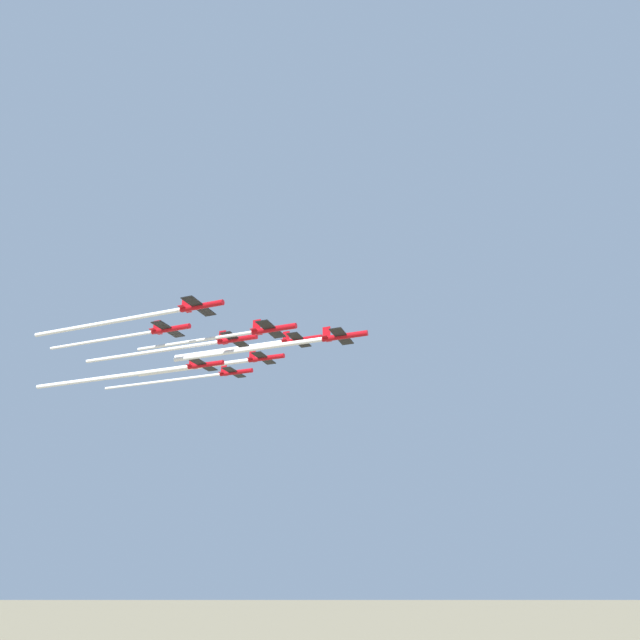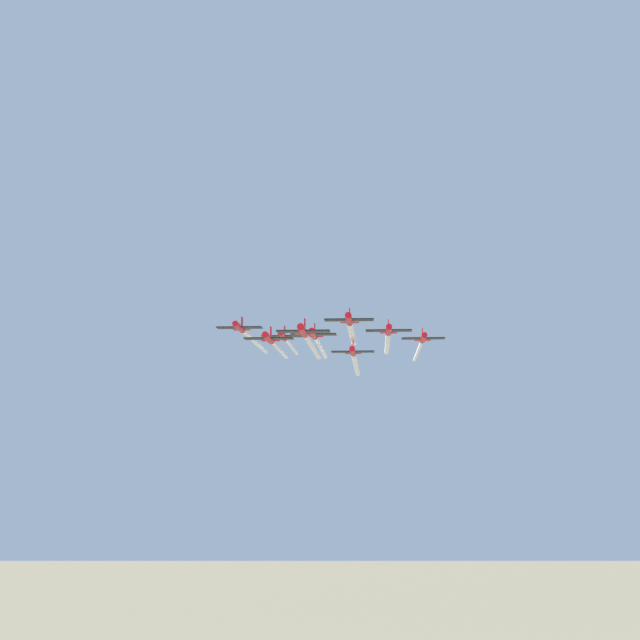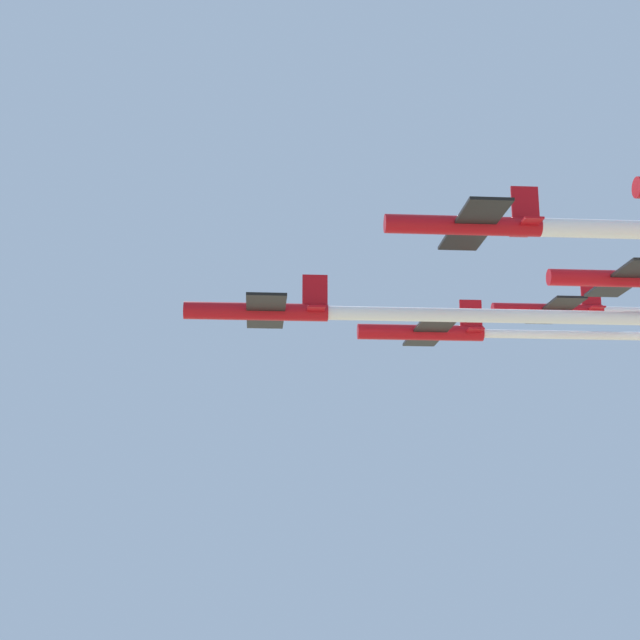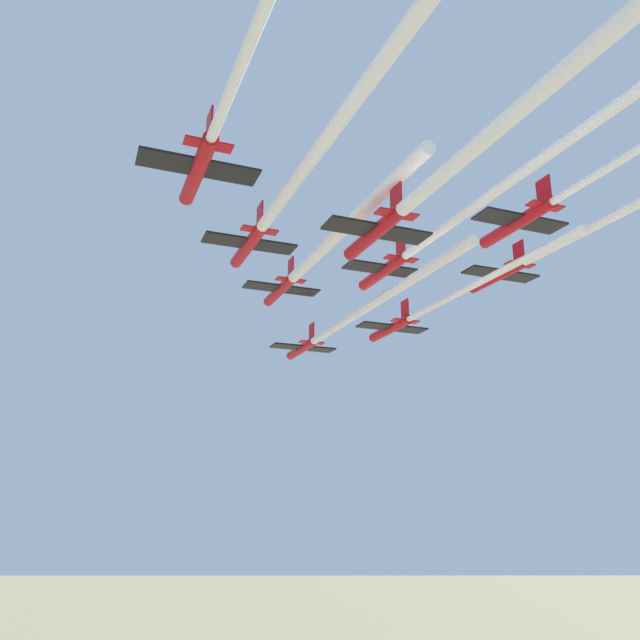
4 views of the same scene
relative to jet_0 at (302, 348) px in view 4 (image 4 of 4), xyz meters
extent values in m
cylinder|color=#B20C14|center=(-0.04, -0.42, -0.05)|extent=(2.21, 10.64, 1.29)
cube|color=black|center=(0.02, 0.28, -0.05)|extent=(10.07, 3.67, 0.21)
cube|color=#B20C14|center=(0.34, 3.91, 1.56)|extent=(0.33, 1.89, 2.58)
cube|color=#B20C14|center=(0.34, 3.91, -0.05)|extent=(3.86, 1.62, 0.14)
cylinder|color=#B20C14|center=(9.22, 12.56, 4.10)|extent=(2.21, 10.64, 1.29)
cube|color=black|center=(9.28, 13.26, 4.10)|extent=(10.07, 3.67, 0.21)
cube|color=#B20C14|center=(9.60, 16.89, 5.71)|extent=(0.33, 1.89, 2.58)
cube|color=#B20C14|center=(9.60, 16.89, 4.10)|extent=(3.86, 1.62, 0.14)
cylinder|color=#B20C14|center=(-6.89, 13.97, 0.46)|extent=(2.21, 10.64, 1.29)
cube|color=black|center=(-6.82, 14.67, 0.46)|extent=(10.07, 3.67, 0.21)
cube|color=#B20C14|center=(-6.51, 18.30, 2.07)|extent=(0.33, 1.89, 2.58)
cube|color=#B20C14|center=(-6.51, 18.30, 0.46)|extent=(3.86, 1.62, 0.14)
cylinder|color=#B20C14|center=(18.47, 25.54, 3.77)|extent=(2.21, 10.64, 1.29)
cube|color=black|center=(18.53, 26.24, 3.77)|extent=(10.07, 3.67, 0.21)
cube|color=#B20C14|center=(18.85, 29.87, 5.38)|extent=(0.33, 1.89, 2.58)
cube|color=#B20C14|center=(18.85, 29.87, 3.77)|extent=(3.86, 1.62, 0.14)
cylinder|color=#B20C14|center=(2.37, 26.95, 3.07)|extent=(2.21, 10.64, 1.29)
cube|color=black|center=(2.43, 27.65, 3.07)|extent=(10.07, 3.67, 0.21)
cube|color=#B20C14|center=(2.75, 31.28, 4.68)|extent=(0.33, 1.89, 2.58)
cube|color=#B20C14|center=(2.75, 31.28, 3.07)|extent=(3.86, 1.62, 0.14)
cylinder|color=#B20C14|center=(-13.74, 28.37, 4.70)|extent=(2.21, 10.64, 1.29)
cube|color=black|center=(-13.67, 29.07, 4.70)|extent=(10.07, 3.67, 0.21)
cube|color=#B20C14|center=(-13.36, 32.70, 6.31)|extent=(0.33, 1.89, 2.58)
cube|color=#B20C14|center=(-13.36, 32.70, 4.70)|extent=(3.86, 1.62, 0.14)
cylinder|color=#B20C14|center=(27.72, 38.52, 3.80)|extent=(2.21, 10.64, 1.29)
cube|color=black|center=(27.79, 39.22, 3.80)|extent=(10.07, 3.67, 0.21)
cube|color=#B20C14|center=(28.10, 42.85, 5.41)|extent=(0.33, 1.89, 2.58)
cube|color=#B20C14|center=(28.10, 42.85, 3.80)|extent=(3.86, 1.62, 0.14)
cylinder|color=#B20C14|center=(11.62, 39.93, 0.83)|extent=(2.21, 10.64, 1.29)
cube|color=black|center=(11.68, 40.64, 0.83)|extent=(10.07, 3.67, 0.21)
cube|color=#B20C14|center=(12.00, 44.26, 2.45)|extent=(0.33, 1.89, 2.58)
cube|color=#B20C14|center=(12.00, 44.26, 0.83)|extent=(3.86, 1.62, 0.14)
cylinder|color=#B20C14|center=(-4.48, 41.35, 4.57)|extent=(2.21, 10.64, 1.29)
cube|color=black|center=(-4.42, 42.05, 4.57)|extent=(10.07, 3.67, 0.21)
cube|color=#B20C14|center=(-4.10, 45.68, 6.18)|extent=(0.33, 1.89, 2.58)
cube|color=#B20C14|center=(-4.10, 45.68, 4.57)|extent=(3.86, 1.62, 0.14)
cylinder|color=white|center=(2.17, 24.67, -0.05)|extent=(4.52, 39.75, 1.05)
cylinder|color=white|center=(11.08, 33.78, 4.10)|extent=(4.08, 32.03, 1.28)
cylinder|color=white|center=(-5.07, 34.65, 0.46)|extent=(3.43, 30.89, 0.72)
cylinder|color=white|center=(20.55, 49.24, 3.77)|extent=(4.36, 36.97, 1.13)
cylinder|color=white|center=(4.63, 52.73, 3.07)|extent=(4.51, 41.11, 0.91)
camera|label=1|loc=(-101.23, -22.08, -43.15)|focal=28.00mm
camera|label=2|loc=(-0.89, -162.56, -22.66)|focal=50.00mm
camera|label=3|loc=(63.33, -5.89, -16.30)|focal=50.00mm
camera|label=4|loc=(39.38, 84.29, -22.29)|focal=35.00mm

